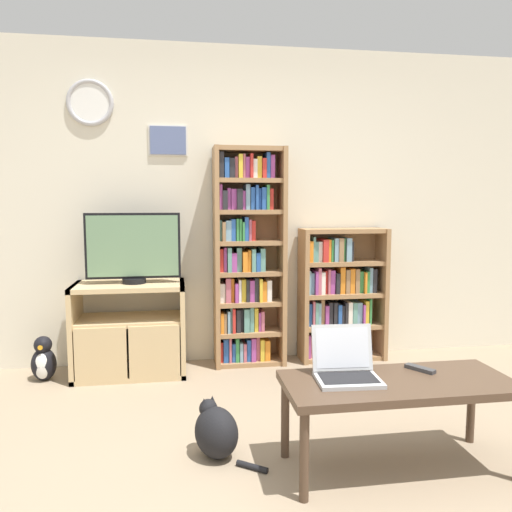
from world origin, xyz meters
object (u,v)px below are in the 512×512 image
at_px(television, 133,248).
at_px(bookshelf_tall, 246,258).
at_px(bookshelf_short, 338,296).
at_px(cat, 215,431).
at_px(remote_near_laptop, 420,369).
at_px(laptop, 346,366).
at_px(penguin_figurine, 43,360).
at_px(coffee_table, 398,390).
at_px(tv_stand, 130,329).

bearing_deg(television, bookshelf_tall, 7.41).
relative_size(bookshelf_short, cat, 2.77).
xyz_separation_m(remote_near_laptop, cat, (-1.06, 0.14, -0.33)).
distance_m(bookshelf_short, laptop, 1.78).
bearing_deg(penguin_figurine, coffee_table, -37.24).
distance_m(bookshelf_short, coffee_table, 1.79).
bearing_deg(bookshelf_short, television, -175.92).
relative_size(cat, penguin_figurine, 1.19).
xyz_separation_m(television, laptop, (1.15, -1.58, -0.46)).
distance_m(laptop, penguin_figurine, 2.40).
distance_m(remote_near_laptop, cat, 1.12).
height_order(bookshelf_tall, bookshelf_short, bookshelf_tall).
distance_m(television, penguin_figurine, 1.07).
distance_m(coffee_table, penguin_figurine, 2.62).
bearing_deg(coffee_table, tv_stand, 131.71).
bearing_deg(bookshelf_short, bookshelf_tall, -179.69).
bearing_deg(bookshelf_short, laptop, -107.07).
bearing_deg(remote_near_laptop, coffee_table, 0.38).
height_order(remote_near_laptop, cat, remote_near_laptop).
height_order(bookshelf_tall, cat, bookshelf_tall).
xyz_separation_m(television, bookshelf_short, (1.68, 0.12, -0.45)).
bearing_deg(tv_stand, coffee_table, -48.29).
xyz_separation_m(laptop, cat, (-0.64, 0.19, -0.38)).
bearing_deg(tv_stand, cat, -67.84).
xyz_separation_m(bookshelf_tall, cat, (-0.37, -1.50, -0.74)).
xyz_separation_m(tv_stand, penguin_figurine, (-0.63, -0.04, -0.20)).
relative_size(laptop, penguin_figurine, 0.97).
xyz_separation_m(coffee_table, cat, (-0.89, 0.26, -0.27)).
bearing_deg(television, tv_stand, -152.30).
relative_size(bookshelf_short, laptop, 3.41).
bearing_deg(coffee_table, bookshelf_short, 81.32).
height_order(bookshelf_tall, penguin_figurine, bookshelf_tall).
distance_m(television, cat, 1.70).
bearing_deg(remote_near_laptop, television, -77.20).
bearing_deg(remote_near_laptop, bookshelf_short, -126.47).
xyz_separation_m(television, penguin_figurine, (-0.67, -0.06, -0.83)).
height_order(tv_stand, television, television).
bearing_deg(laptop, cat, 166.81).
bearing_deg(bookshelf_tall, bookshelf_short, 0.31).
xyz_separation_m(laptop, remote_near_laptop, (0.42, 0.05, -0.05)).
bearing_deg(television, cat, -69.57).
relative_size(remote_near_laptop, penguin_figurine, 0.47).
relative_size(bookshelf_tall, coffee_table, 1.55).
bearing_deg(remote_near_laptop, laptop, -26.53).
xyz_separation_m(tv_stand, bookshelf_tall, (0.93, 0.14, 0.52)).
height_order(tv_stand, coffee_table, tv_stand).
xyz_separation_m(bookshelf_short, coffee_table, (-0.27, -1.76, -0.13)).
relative_size(tv_stand, laptop, 2.58).
xyz_separation_m(tv_stand, bookshelf_short, (1.72, 0.14, 0.18)).
bearing_deg(laptop, penguin_figurine, 143.95).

